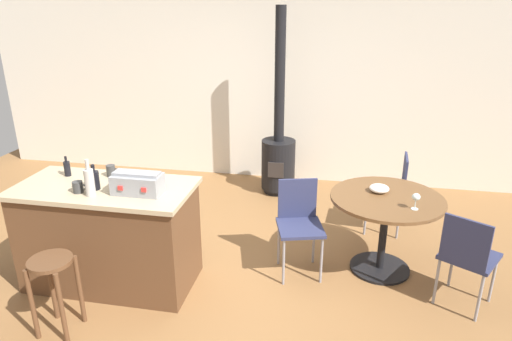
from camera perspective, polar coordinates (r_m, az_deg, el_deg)
ground_plane at (r=4.29m, az=-5.26°, el=-13.50°), size 8.80×8.80×0.00m
back_wall at (r=6.29m, az=1.21°, el=11.00°), size 8.00×0.10×2.70m
kitchen_island at (r=4.22m, az=-17.93°, el=-7.70°), size 1.51×0.75×0.93m
wooden_stool at (r=3.78m, az=-24.16°, el=-12.41°), size 0.32×0.32×0.63m
dining_table at (r=4.30m, az=15.98°, el=-5.36°), size 1.01×1.01×0.75m
folding_chair_near at (r=4.05m, az=25.08°, el=-9.53°), size 0.55×0.55×0.85m
folding_chair_far at (r=5.09m, az=16.69°, el=-1.96°), size 0.43×0.43×0.88m
folding_chair_left at (r=4.19m, az=5.44°, el=-6.18°), size 0.49×0.49×0.87m
wood_stove at (r=5.89m, az=2.85°, el=2.41°), size 0.44×0.45×2.36m
toolbox at (r=3.77m, az=-14.68°, el=-1.55°), size 0.40×0.21×0.18m
bottle_0 at (r=4.36m, az=-22.69°, el=0.26°), size 0.06×0.06×0.18m
bottle_1 at (r=3.96m, az=-19.69°, el=-1.11°), size 0.08×0.08×0.22m
bottle_2 at (r=3.83m, az=-20.23°, el=-1.33°), size 0.08×0.08×0.31m
cup_0 at (r=3.95m, az=-21.50°, el=-1.95°), size 0.12×0.08×0.09m
cup_1 at (r=4.22m, az=-17.78°, el=-0.03°), size 0.11×0.08×0.10m
wine_glass at (r=4.02m, az=19.51°, el=-3.23°), size 0.07×0.07×0.14m
serving_bowl at (r=4.31m, az=15.26°, el=-2.18°), size 0.18×0.18×0.07m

